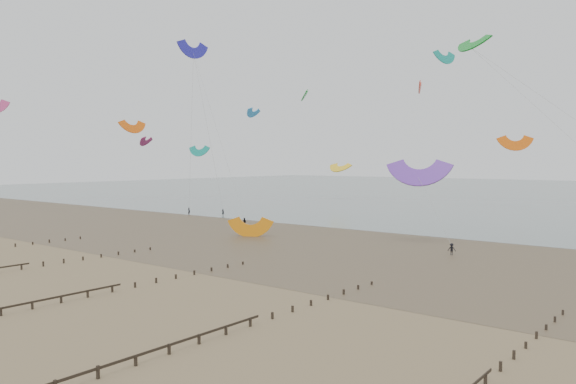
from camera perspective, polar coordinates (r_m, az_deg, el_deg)
name	(u,v)px	position (r m, az deg, el deg)	size (l,w,h in m)	color
ground	(142,276)	(64.39, -14.66, -8.28)	(500.00, 500.00, 0.00)	brown
sea_and_shore	(301,239)	(91.41, 1.31, -4.78)	(500.00, 665.00, 0.03)	#475654
kitesurfer_lead	(189,211)	(133.33, -10.02, -1.94)	(0.63, 0.41, 1.72)	black
kitesurfers	(572,247)	(86.49, 26.88, -5.02)	(113.49, 22.72, 1.84)	black
grounded_kite	(250,237)	(94.29, -3.84, -4.54)	(6.45, 3.38, 4.91)	orange
kites_airborne	(421,126)	(141.93, 13.38, 6.54)	(237.97, 121.62, 32.96)	#129484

